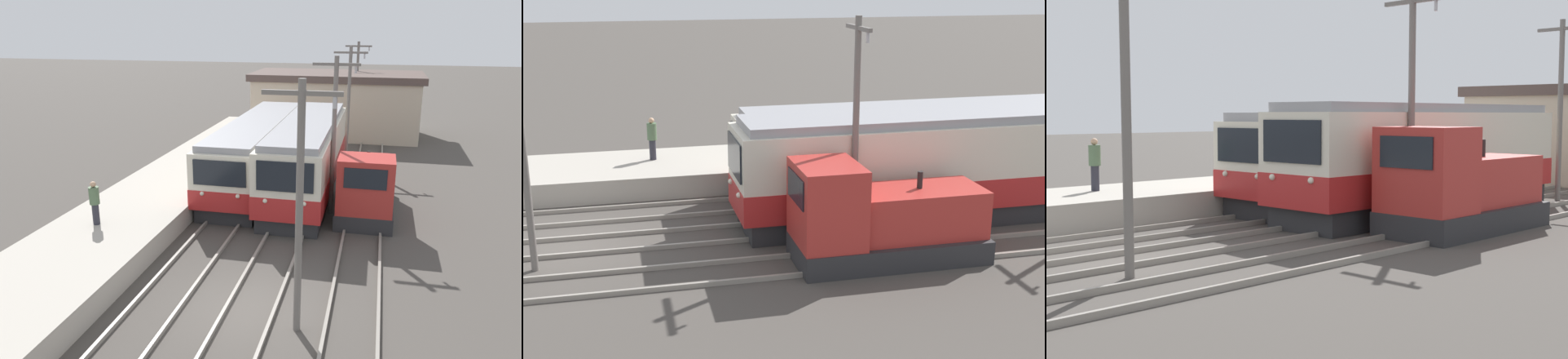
% 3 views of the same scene
% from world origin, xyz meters
% --- Properties ---
extents(ground_plane, '(200.00, 200.00, 0.00)m').
position_xyz_m(ground_plane, '(0.00, 0.00, 0.00)').
color(ground_plane, '#47423D').
extents(track_left, '(1.54, 60.00, 0.14)m').
position_xyz_m(track_left, '(-2.60, 0.00, 0.07)').
color(track_left, gray).
rests_on(track_left, ground).
extents(track_center, '(1.54, 60.00, 0.14)m').
position_xyz_m(track_center, '(0.20, 0.00, 0.07)').
color(track_center, gray).
rests_on(track_center, ground).
extents(track_right, '(1.54, 60.00, 0.14)m').
position_xyz_m(track_right, '(3.20, 0.00, 0.07)').
color(track_right, gray).
rests_on(track_right, ground).
extents(commuter_train_left, '(2.84, 13.66, 3.38)m').
position_xyz_m(commuter_train_left, '(-2.60, 12.63, 1.58)').
color(commuter_train_left, '#28282B').
rests_on(commuter_train_left, ground).
extents(commuter_train_center, '(2.84, 12.59, 3.67)m').
position_xyz_m(commuter_train_center, '(0.20, 11.54, 1.71)').
color(commuter_train_center, '#28282B').
rests_on(commuter_train_center, ground).
extents(shunting_locomotive, '(2.40, 5.63, 3.00)m').
position_xyz_m(shunting_locomotive, '(3.20, 9.00, 1.21)').
color(shunting_locomotive, '#28282B').
rests_on(shunting_locomotive, ground).
extents(catenary_mast_near, '(2.00, 0.20, 6.92)m').
position_xyz_m(catenary_mast_near, '(1.71, -0.72, 3.78)').
color(catenary_mast_near, slate).
rests_on(catenary_mast_near, ground).
extents(catenary_mast_mid, '(2.00, 0.20, 6.92)m').
position_xyz_m(catenary_mast_mid, '(1.71, 8.74, 3.78)').
color(catenary_mast_mid, slate).
rests_on(catenary_mast_mid, ground).
extents(catenary_mast_far, '(2.00, 0.20, 6.92)m').
position_xyz_m(catenary_mast_far, '(1.71, 18.20, 3.78)').
color(catenary_mast_far, slate).
rests_on(catenary_mast_far, ground).
extents(person_on_platform, '(0.38, 0.38, 1.70)m').
position_xyz_m(person_on_platform, '(-6.67, 3.15, 1.80)').
color(person_on_platform, '#282833').
rests_on(person_on_platform, platform_left).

